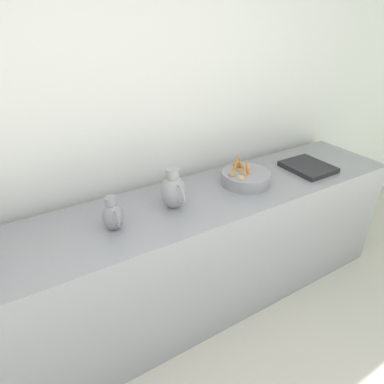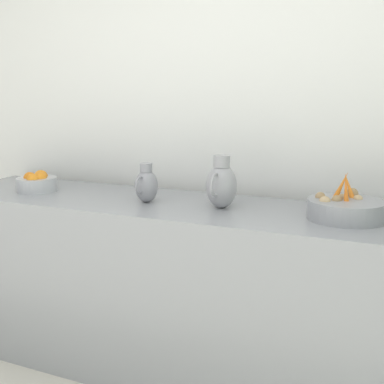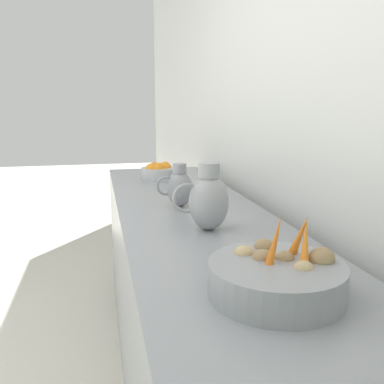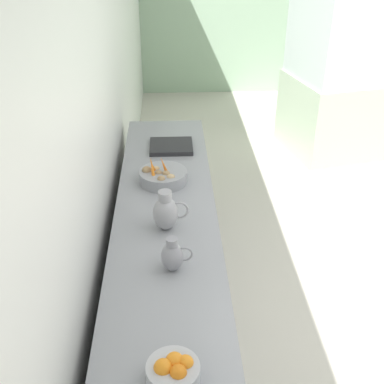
{
  "view_description": "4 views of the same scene",
  "coord_description": "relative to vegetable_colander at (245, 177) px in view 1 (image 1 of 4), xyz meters",
  "views": [
    {
      "loc": [
        0.03,
        -0.64,
        1.97
      ],
      "look_at": [
        -1.33,
        0.18,
        1.09
      ],
      "focal_mm": 31.0,
      "sensor_mm": 36.0,
      "label": 1
    },
    {
      "loc": [
        0.64,
        0.95,
        1.45
      ],
      "look_at": [
        -1.32,
        0.09,
        1.02
      ],
      "focal_mm": 45.79,
      "sensor_mm": 36.0,
      "label": 2
    },
    {
      "loc": [
        -1.12,
        1.61,
        1.37
      ],
      "look_at": [
        -1.47,
        0.09,
        1.04
      ],
      "focal_mm": 38.94,
      "sensor_mm": 36.0,
      "label": 3
    },
    {
      "loc": [
        -1.47,
        -2.27,
        2.57
      ],
      "look_at": [
        -1.35,
        0.34,
        1.05
      ],
      "focal_mm": 45.64,
      "sensor_mm": 36.0,
      "label": 4
    }
  ],
  "objects": [
    {
      "name": "counter_sink_basin",
      "position": [
        0.06,
        0.55,
        -0.03
      ],
      "size": [
        0.34,
        0.3,
        0.04
      ],
      "primitive_type": "cube",
      "color": "#232326",
      "rests_on": "prep_counter"
    },
    {
      "name": "prep_counter",
      "position": [
        0.02,
        -0.51,
        -0.5
      ],
      "size": [
        0.65,
        3.31,
        0.91
      ],
      "primitive_type": "cube",
      "color": "gray",
      "rests_on": "ground_plane"
    },
    {
      "name": "metal_pitcher_tall",
      "position": [
        0.02,
        -0.57,
        0.07
      ],
      "size": [
        0.21,
        0.15,
        0.25
      ],
      "color": "#939399",
      "rests_on": "prep_counter"
    },
    {
      "name": "metal_pitcher_short",
      "position": [
        0.06,
        -0.96,
        0.04
      ],
      "size": [
        0.17,
        0.12,
        0.2
      ],
      "color": "gray",
      "rests_on": "prep_counter"
    },
    {
      "name": "vegetable_colander",
      "position": [
        0.0,
        0.0,
        0.0
      ],
      "size": [
        0.33,
        0.33,
        0.2
      ],
      "color": "gray",
      "rests_on": "prep_counter"
    },
    {
      "name": "tile_wall_left",
      "position": [
        -0.42,
        -0.01,
        0.54
      ],
      "size": [
        0.1,
        9.63,
        3.0
      ],
      "primitive_type": "cube",
      "color": "white",
      "rests_on": "ground_plane"
    }
  ]
}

